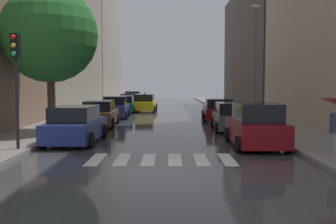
{
  "coord_description": "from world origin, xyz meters",
  "views": [
    {
      "loc": [
        0.22,
        -10.53,
        2.58
      ],
      "look_at": [
        0.25,
        14.2,
        0.79
      ],
      "focal_mm": 41.14,
      "sensor_mm": 36.0,
      "label": 1
    }
  ],
  "objects_px": {
    "parked_car_left_third": "(115,108)",
    "lamp_post_right": "(254,56)",
    "parked_car_left_fourth": "(123,105)",
    "parked_car_right_second": "(231,117)",
    "parked_car_left_fifth": "(129,101)",
    "parked_car_right_third": "(217,110)",
    "parked_car_right_nearest": "(255,127)",
    "taxi_midroad": "(145,103)",
    "street_tree_left": "(49,35)",
    "pedestrian_foreground": "(335,114)",
    "traffic_light_left_corner": "(15,65)",
    "parked_car_left_sixth": "(133,99)",
    "parked_car_left_second": "(99,114)",
    "parked_car_left_nearest": "(75,125)"
  },
  "relations": [
    {
      "from": "parked_car_left_third",
      "to": "lamp_post_right",
      "type": "distance_m",
      "value": 11.44
    },
    {
      "from": "parked_car_left_fourth",
      "to": "parked_car_right_second",
      "type": "height_order",
      "value": "parked_car_right_second"
    },
    {
      "from": "parked_car_left_fifth",
      "to": "parked_car_right_third",
      "type": "relative_size",
      "value": 0.93
    },
    {
      "from": "parked_car_left_fourth",
      "to": "parked_car_right_nearest",
      "type": "bearing_deg",
      "value": -160.27
    },
    {
      "from": "parked_car_left_third",
      "to": "taxi_midroad",
      "type": "xyz_separation_m",
      "value": [
        1.85,
        6.91,
        -0.01
      ]
    },
    {
      "from": "street_tree_left",
      "to": "lamp_post_right",
      "type": "xyz_separation_m",
      "value": [
        11.4,
        3.87,
        -0.79
      ]
    },
    {
      "from": "parked_car_left_fourth",
      "to": "taxi_midroad",
      "type": "relative_size",
      "value": 0.93
    },
    {
      "from": "parked_car_left_third",
      "to": "pedestrian_foreground",
      "type": "distance_m",
      "value": 19.21
    },
    {
      "from": "taxi_midroad",
      "to": "traffic_light_left_corner",
      "type": "relative_size",
      "value": 1.04
    },
    {
      "from": "parked_car_left_fourth",
      "to": "parked_car_right_second",
      "type": "relative_size",
      "value": 0.92
    },
    {
      "from": "parked_car_left_fourth",
      "to": "street_tree_left",
      "type": "xyz_separation_m",
      "value": [
        -2.06,
        -15.11,
        4.39
      ]
    },
    {
      "from": "parked_car_left_fifth",
      "to": "traffic_light_left_corner",
      "type": "distance_m",
      "value": 26.89
    },
    {
      "from": "parked_car_right_third",
      "to": "lamp_post_right",
      "type": "distance_m",
      "value": 5.16
    },
    {
      "from": "parked_car_left_third",
      "to": "parked_car_left_sixth",
      "type": "bearing_deg",
      "value": -0.79
    },
    {
      "from": "parked_car_left_sixth",
      "to": "traffic_light_left_corner",
      "type": "bearing_deg",
      "value": 178.53
    },
    {
      "from": "parked_car_left_second",
      "to": "pedestrian_foreground",
      "type": "xyz_separation_m",
      "value": [
        9.77,
        -10.9,
        0.86
      ]
    },
    {
      "from": "pedestrian_foreground",
      "to": "street_tree_left",
      "type": "xyz_separation_m",
      "value": [
        -11.65,
        7.19,
        3.5
      ]
    },
    {
      "from": "street_tree_left",
      "to": "pedestrian_foreground",
      "type": "bearing_deg",
      "value": -31.68
    },
    {
      "from": "parked_car_left_fourth",
      "to": "parked_car_right_second",
      "type": "xyz_separation_m",
      "value": [
        7.57,
        -13.67,
        0.01
      ]
    },
    {
      "from": "parked_car_left_second",
      "to": "taxi_midroad",
      "type": "xyz_separation_m",
      "value": [
        2.04,
        12.64,
        0.02
      ]
    },
    {
      "from": "parked_car_right_nearest",
      "to": "traffic_light_left_corner",
      "type": "bearing_deg",
      "value": 98.37
    },
    {
      "from": "pedestrian_foreground",
      "to": "parked_car_left_second",
      "type": "bearing_deg",
      "value": -179.35
    },
    {
      "from": "parked_car_left_third",
      "to": "street_tree_left",
      "type": "distance_m",
      "value": 10.59
    },
    {
      "from": "parked_car_left_fifth",
      "to": "traffic_light_left_corner",
      "type": "xyz_separation_m",
      "value": [
        -1.56,
        -26.72,
        2.56
      ]
    },
    {
      "from": "parked_car_right_third",
      "to": "parked_car_right_nearest",
      "type": "bearing_deg",
      "value": -176.9
    },
    {
      "from": "lamp_post_right",
      "to": "parked_car_left_third",
      "type": "bearing_deg",
      "value": 149.16
    },
    {
      "from": "parked_car_left_fifth",
      "to": "traffic_light_left_corner",
      "type": "relative_size",
      "value": 1.0
    },
    {
      "from": "parked_car_left_sixth",
      "to": "street_tree_left",
      "type": "height_order",
      "value": "street_tree_left"
    },
    {
      "from": "parked_car_left_fifth",
      "to": "street_tree_left",
      "type": "distance_m",
      "value": 21.7
    },
    {
      "from": "parked_car_left_sixth",
      "to": "street_tree_left",
      "type": "xyz_separation_m",
      "value": [
        -1.86,
        -26.58,
        4.31
      ]
    },
    {
      "from": "street_tree_left",
      "to": "parked_car_left_fifth",
      "type": "bearing_deg",
      "value": 84.69
    },
    {
      "from": "parked_car_left_sixth",
      "to": "street_tree_left",
      "type": "bearing_deg",
      "value": 177.12
    },
    {
      "from": "parked_car_left_fourth",
      "to": "taxi_midroad",
      "type": "bearing_deg",
      "value": -57.86
    },
    {
      "from": "parked_car_left_second",
      "to": "parked_car_left_fourth",
      "type": "distance_m",
      "value": 11.39
    },
    {
      "from": "parked_car_right_nearest",
      "to": "lamp_post_right",
      "type": "bearing_deg",
      "value": -11.99
    },
    {
      "from": "parked_car_right_third",
      "to": "pedestrian_foreground",
      "type": "bearing_deg",
      "value": -169.2
    },
    {
      "from": "taxi_midroad",
      "to": "street_tree_left",
      "type": "bearing_deg",
      "value": 168.76
    },
    {
      "from": "parked_car_left_second",
      "to": "parked_car_left_fifth",
      "type": "distance_m",
      "value": 17.45
    },
    {
      "from": "parked_car_right_third",
      "to": "pedestrian_foreground",
      "type": "distance_m",
      "value": 14.47
    },
    {
      "from": "parked_car_left_nearest",
      "to": "parked_car_right_third",
      "type": "xyz_separation_m",
      "value": [
        7.6,
        10.12,
        -0.02
      ]
    },
    {
      "from": "parked_car_left_third",
      "to": "traffic_light_left_corner",
      "type": "xyz_separation_m",
      "value": [
        -1.66,
        -14.99,
        2.51
      ]
    },
    {
      "from": "parked_car_left_nearest",
      "to": "parked_car_right_nearest",
      "type": "xyz_separation_m",
      "value": [
        7.69,
        -1.18,
        0.08
      ]
    },
    {
      "from": "parked_car_left_fifth",
      "to": "parked_car_right_nearest",
      "type": "distance_m",
      "value": 26.51
    },
    {
      "from": "parked_car_left_second",
      "to": "parked_car_right_second",
      "type": "xyz_separation_m",
      "value": [
        7.75,
        -2.27,
        -0.01
      ]
    },
    {
      "from": "parked_car_left_second",
      "to": "lamp_post_right",
      "type": "height_order",
      "value": "lamp_post_right"
    },
    {
      "from": "parked_car_right_third",
      "to": "parked_car_left_nearest",
      "type": "bearing_deg",
      "value": 145.72
    },
    {
      "from": "parked_car_left_fourth",
      "to": "parked_car_right_nearest",
      "type": "distance_m",
      "value": 20.75
    },
    {
      "from": "parked_car_left_sixth",
      "to": "traffic_light_left_corner",
      "type": "height_order",
      "value": "traffic_light_left_corner"
    },
    {
      "from": "parked_car_left_second",
      "to": "parked_car_right_nearest",
      "type": "xyz_separation_m",
      "value": [
        7.82,
        -7.91,
        0.1
      ]
    },
    {
      "from": "parked_car_left_nearest",
      "to": "parked_car_left_sixth",
      "type": "bearing_deg",
      "value": 1.65
    }
  ]
}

